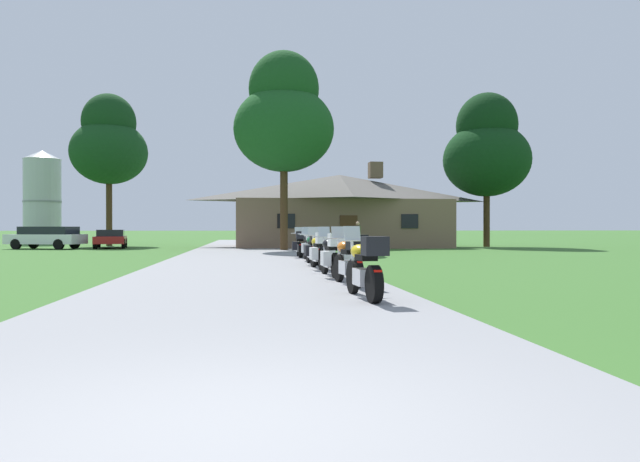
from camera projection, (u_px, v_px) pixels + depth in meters
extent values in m
plane|color=#386628|center=(248.00, 261.00, 23.49)|extent=(500.00, 500.00, 0.00)
cube|color=gray|center=(248.00, 263.00, 21.50)|extent=(6.40, 80.00, 0.06)
cylinder|color=black|center=(353.00, 277.00, 11.13)|extent=(0.16, 0.65, 0.64)
cylinder|color=black|center=(374.00, 284.00, 9.72)|extent=(0.20, 0.65, 0.64)
cube|color=silver|center=(363.00, 277.00, 10.40)|extent=(0.30, 0.58, 0.30)
ellipsoid|color=gold|center=(359.00, 251.00, 10.66)|extent=(0.34, 0.54, 0.26)
cube|color=black|center=(366.00, 258.00, 10.21)|extent=(0.32, 0.54, 0.10)
cylinder|color=silver|center=(353.00, 241.00, 11.09)|extent=(0.66, 0.08, 0.03)
cylinder|color=silver|center=(353.00, 258.00, 11.13)|extent=(0.08, 0.24, 0.73)
cube|color=#B2BCC6|center=(352.00, 233.00, 11.19)|extent=(0.33, 0.13, 0.27)
sphere|color=silver|center=(353.00, 248.00, 11.09)|extent=(0.11, 0.11, 0.11)
cube|color=black|center=(375.00, 246.00, 9.67)|extent=(0.43, 0.39, 0.32)
cube|color=red|center=(378.00, 272.00, 9.50)|extent=(0.14, 0.04, 0.06)
cylinder|color=silver|center=(377.00, 288.00, 10.06)|extent=(0.11, 0.55, 0.07)
cylinder|color=black|center=(339.00, 268.00, 13.61)|extent=(0.18, 0.65, 0.64)
cylinder|color=black|center=(356.00, 273.00, 12.20)|extent=(0.22, 0.65, 0.64)
cube|color=silver|center=(347.00, 268.00, 12.89)|extent=(0.32, 0.58, 0.30)
ellipsoid|color=orange|center=(344.00, 247.00, 13.14)|extent=(0.35, 0.55, 0.26)
cube|color=black|center=(350.00, 252.00, 12.69)|extent=(0.33, 0.55, 0.10)
cylinder|color=silver|center=(339.00, 238.00, 13.56)|extent=(0.66, 0.10, 0.03)
cylinder|color=silver|center=(339.00, 253.00, 13.61)|extent=(0.08, 0.24, 0.73)
cube|color=#B2BCC6|center=(338.00, 232.00, 13.66)|extent=(0.33, 0.14, 0.27)
sphere|color=silver|center=(339.00, 244.00, 13.57)|extent=(0.11, 0.11, 0.11)
cube|color=black|center=(357.00, 242.00, 12.15)|extent=(0.44, 0.40, 0.32)
cube|color=red|center=(359.00, 263.00, 11.99)|extent=(0.14, 0.04, 0.06)
cylinder|color=silver|center=(358.00, 276.00, 12.55)|extent=(0.13, 0.55, 0.07)
cylinder|color=black|center=(324.00, 262.00, 15.94)|extent=(0.16, 0.65, 0.64)
cylinder|color=black|center=(336.00, 265.00, 14.53)|extent=(0.21, 0.65, 0.64)
cube|color=silver|center=(330.00, 261.00, 15.21)|extent=(0.30, 0.58, 0.30)
ellipsoid|color=black|center=(328.00, 244.00, 15.47)|extent=(0.34, 0.54, 0.26)
cube|color=black|center=(332.00, 248.00, 15.02)|extent=(0.32, 0.54, 0.10)
cylinder|color=silver|center=(325.00, 237.00, 15.90)|extent=(0.66, 0.09, 0.03)
cylinder|color=silver|center=(324.00, 249.00, 15.94)|extent=(0.08, 0.24, 0.73)
cube|color=#B2BCC6|center=(324.00, 232.00, 15.99)|extent=(0.33, 0.14, 0.27)
sphere|color=silver|center=(325.00, 242.00, 15.90)|extent=(0.11, 0.11, 0.11)
cube|color=silver|center=(337.00, 240.00, 14.48)|extent=(0.43, 0.39, 0.32)
cube|color=red|center=(338.00, 257.00, 14.31)|extent=(0.14, 0.04, 0.06)
cylinder|color=silver|center=(339.00, 269.00, 14.87)|extent=(0.11, 0.55, 0.07)
cube|color=silver|center=(326.00, 258.00, 14.52)|extent=(0.23, 0.41, 0.36)
cube|color=silver|center=(346.00, 258.00, 14.63)|extent=(0.23, 0.41, 0.36)
cylinder|color=black|center=(314.00, 257.00, 18.64)|extent=(0.16, 0.65, 0.64)
cylinder|color=black|center=(323.00, 260.00, 17.23)|extent=(0.21, 0.65, 0.64)
cube|color=silver|center=(318.00, 256.00, 17.91)|extent=(0.31, 0.58, 0.30)
ellipsoid|color=gold|center=(316.00, 242.00, 18.16)|extent=(0.34, 0.54, 0.26)
cube|color=black|center=(319.00, 245.00, 17.71)|extent=(0.32, 0.54, 0.10)
cylinder|color=silver|center=(314.00, 235.00, 18.59)|extent=(0.66, 0.09, 0.03)
cylinder|color=silver|center=(314.00, 246.00, 18.64)|extent=(0.08, 0.24, 0.73)
cube|color=#B2BCC6|center=(313.00, 231.00, 18.69)|extent=(0.33, 0.14, 0.27)
sphere|color=silver|center=(314.00, 240.00, 18.60)|extent=(0.11, 0.11, 0.11)
cube|color=silver|center=(323.00, 238.00, 17.17)|extent=(0.43, 0.39, 0.32)
cube|color=red|center=(324.00, 252.00, 17.01)|extent=(0.14, 0.04, 0.06)
cylinder|color=silver|center=(325.00, 262.00, 17.57)|extent=(0.12, 0.55, 0.07)
cube|color=silver|center=(314.00, 254.00, 17.22)|extent=(0.23, 0.42, 0.36)
cube|color=silver|center=(331.00, 253.00, 17.33)|extent=(0.23, 0.42, 0.36)
cylinder|color=black|center=(309.00, 254.00, 20.89)|extent=(0.16, 0.65, 0.64)
cylinder|color=black|center=(316.00, 256.00, 19.47)|extent=(0.20, 0.65, 0.64)
cube|color=silver|center=(312.00, 253.00, 20.16)|extent=(0.30, 0.58, 0.30)
ellipsoid|color=#195B33|center=(311.00, 240.00, 20.41)|extent=(0.34, 0.54, 0.26)
cube|color=black|center=(313.00, 243.00, 19.96)|extent=(0.32, 0.54, 0.10)
cylinder|color=silver|center=(309.00, 235.00, 20.85)|extent=(0.66, 0.08, 0.03)
cylinder|color=silver|center=(309.00, 244.00, 20.89)|extent=(0.08, 0.24, 0.73)
cube|color=#B2BCC6|center=(308.00, 231.00, 20.94)|extent=(0.33, 0.13, 0.27)
sphere|color=silver|center=(309.00, 238.00, 20.85)|extent=(0.11, 0.11, 0.11)
cube|color=black|center=(316.00, 237.00, 19.42)|extent=(0.43, 0.39, 0.32)
cube|color=red|center=(317.00, 249.00, 19.26)|extent=(0.14, 0.04, 0.06)
cylinder|color=silver|center=(318.00, 258.00, 19.82)|extent=(0.11, 0.55, 0.07)
cube|color=black|center=(308.00, 251.00, 19.47)|extent=(0.23, 0.41, 0.36)
cube|color=black|center=(323.00, 250.00, 19.57)|extent=(0.23, 0.41, 0.36)
cylinder|color=black|center=(306.00, 251.00, 23.40)|extent=(0.15, 0.65, 0.64)
cylinder|color=black|center=(312.00, 253.00, 21.99)|extent=(0.20, 0.65, 0.64)
cube|color=silver|center=(309.00, 250.00, 22.67)|extent=(0.30, 0.58, 0.30)
ellipsoid|color=black|center=(307.00, 239.00, 22.93)|extent=(0.33, 0.54, 0.26)
cube|color=black|center=(309.00, 241.00, 22.47)|extent=(0.31, 0.54, 0.10)
cylinder|color=silver|center=(306.00, 234.00, 23.36)|extent=(0.66, 0.07, 0.03)
cylinder|color=silver|center=(306.00, 242.00, 23.40)|extent=(0.08, 0.24, 0.73)
cube|color=#B2BCC6|center=(305.00, 230.00, 23.46)|extent=(0.33, 0.13, 0.27)
sphere|color=silver|center=(306.00, 237.00, 23.36)|extent=(0.11, 0.11, 0.11)
cube|color=#B7B7BC|center=(312.00, 236.00, 21.93)|extent=(0.42, 0.39, 0.32)
cube|color=red|center=(313.00, 247.00, 21.77)|extent=(0.14, 0.04, 0.06)
cylinder|color=silver|center=(314.00, 255.00, 22.33)|extent=(0.11, 0.55, 0.07)
cube|color=#B7B7BC|center=(305.00, 248.00, 21.99)|extent=(0.23, 0.41, 0.36)
cube|color=#B7B7BC|center=(318.00, 248.00, 22.08)|extent=(0.23, 0.41, 0.36)
cylinder|color=black|center=(298.00, 249.00, 25.95)|extent=(0.12, 0.64, 0.64)
cylinder|color=black|center=(301.00, 250.00, 24.52)|extent=(0.16, 0.64, 0.64)
cube|color=silver|center=(300.00, 248.00, 25.21)|extent=(0.27, 0.56, 0.30)
ellipsoid|color=gold|center=(299.00, 238.00, 25.47)|extent=(0.31, 0.52, 0.26)
cube|color=black|center=(300.00, 240.00, 25.01)|extent=(0.29, 0.52, 0.10)
cylinder|color=silver|center=(298.00, 233.00, 25.91)|extent=(0.66, 0.04, 0.03)
cylinder|color=silver|center=(298.00, 241.00, 25.95)|extent=(0.06, 0.24, 0.73)
cube|color=#B2BCC6|center=(298.00, 230.00, 26.00)|extent=(0.32, 0.11, 0.27)
sphere|color=silver|center=(298.00, 236.00, 25.91)|extent=(0.11, 0.11, 0.11)
cube|color=black|center=(301.00, 235.00, 24.47)|extent=(0.40, 0.36, 0.32)
cube|color=red|center=(301.00, 245.00, 24.30)|extent=(0.14, 0.03, 0.06)
cylinder|color=silver|center=(303.00, 252.00, 24.85)|extent=(0.08, 0.55, 0.07)
cube|color=black|center=(295.00, 246.00, 24.54)|extent=(0.20, 0.40, 0.36)
cube|color=black|center=(307.00, 246.00, 24.59)|extent=(0.20, 0.40, 0.36)
cube|color=brown|center=(340.00, 224.00, 40.01)|extent=(13.98, 7.45, 3.17)
pyramid|color=#5B5651|center=(340.00, 188.00, 39.99)|extent=(14.82, 7.90, 1.80)
cube|color=brown|center=(375.00, 170.00, 40.29)|extent=(0.90, 0.90, 1.10)
cube|color=#472D19|center=(349.00, 232.00, 36.28)|extent=(1.10, 0.08, 2.10)
cube|color=black|center=(286.00, 221.00, 35.81)|extent=(1.10, 0.06, 0.90)
cube|color=black|center=(410.00, 221.00, 36.74)|extent=(1.10, 0.06, 0.90)
cylinder|color=navy|center=(357.00, 244.00, 31.46)|extent=(0.14, 0.14, 0.86)
cylinder|color=navy|center=(358.00, 244.00, 31.29)|extent=(0.14, 0.14, 0.86)
cube|color=#5B6638|center=(358.00, 231.00, 31.37)|extent=(0.28, 0.39, 0.56)
cylinder|color=#5B6638|center=(356.00, 232.00, 31.59)|extent=(0.09, 0.09, 0.58)
cylinder|color=#5B6638|center=(359.00, 232.00, 31.15)|extent=(0.09, 0.09, 0.58)
sphere|color=tan|center=(358.00, 223.00, 31.37)|extent=(0.21, 0.21, 0.21)
cylinder|color=#422D19|center=(284.00, 204.00, 33.25)|extent=(0.44, 0.44, 5.40)
ellipsoid|color=#194C1E|center=(284.00, 129.00, 33.22)|extent=(5.75, 5.75, 4.88)
ellipsoid|color=#16441B|center=(284.00, 89.00, 33.21)|extent=(4.02, 4.02, 4.31)
cylinder|color=#422D19|center=(109.00, 209.00, 42.83)|extent=(0.44, 0.44, 5.38)
ellipsoid|color=#143D19|center=(109.00, 152.00, 42.80)|extent=(5.55, 5.55, 4.72)
ellipsoid|color=#123716|center=(109.00, 122.00, 42.79)|extent=(3.89, 3.89, 4.16)
cylinder|color=#422D19|center=(487.00, 215.00, 40.46)|extent=(0.44, 0.44, 4.41)
ellipsoid|color=#0F3314|center=(487.00, 160.00, 40.44)|extent=(6.01, 6.01, 5.11)
ellipsoid|color=black|center=(487.00, 125.00, 40.42)|extent=(4.21, 4.21, 4.51)
cylinder|color=#B2B7BC|center=(42.00, 202.00, 47.27)|extent=(2.86, 2.86, 6.91)
cone|color=#999EA3|center=(42.00, 155.00, 47.25)|extent=(2.92, 2.92, 0.72)
cylinder|color=gray|center=(42.00, 202.00, 47.27)|extent=(2.95, 2.95, 0.15)
cube|color=silver|center=(46.00, 239.00, 36.21)|extent=(4.92, 3.00, 0.60)
cube|color=black|center=(49.00, 230.00, 36.17)|extent=(3.54, 2.42, 0.48)
cylinder|color=black|center=(16.00, 244.00, 35.59)|extent=(0.68, 0.38, 0.64)
cylinder|color=black|center=(34.00, 243.00, 37.26)|extent=(0.68, 0.38, 0.64)
cylinder|color=black|center=(59.00, 244.00, 35.16)|extent=(0.68, 0.38, 0.64)
cylinder|color=black|center=(75.00, 244.00, 36.83)|extent=(0.68, 0.38, 0.64)
cube|color=maroon|center=(111.00, 240.00, 37.67)|extent=(2.50, 4.44, 0.46)
cube|color=black|center=(111.00, 233.00, 37.76)|extent=(1.90, 2.13, 0.42)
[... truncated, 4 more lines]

